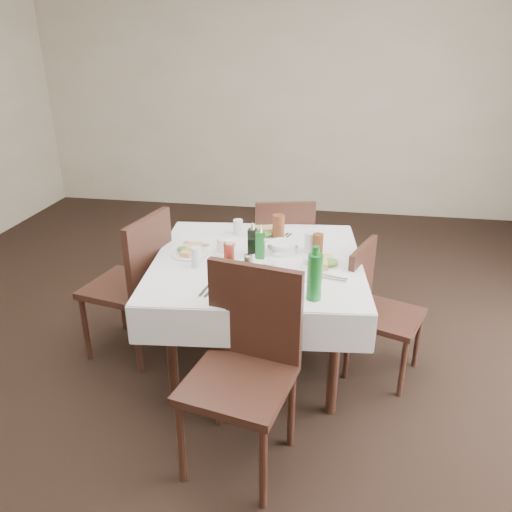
% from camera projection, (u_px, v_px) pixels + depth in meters
% --- Properties ---
extents(ground_plane, '(7.00, 7.00, 0.00)m').
position_uv_depth(ground_plane, '(219.00, 378.00, 3.20)').
color(ground_plane, black).
extents(room_shell, '(6.04, 7.04, 2.80)m').
position_uv_depth(room_shell, '(209.00, 101.00, 2.51)').
color(room_shell, tan).
rests_on(room_shell, ground).
extents(dining_table, '(1.39, 1.39, 0.76)m').
position_uv_depth(dining_table, '(257.00, 271.00, 3.09)').
color(dining_table, black).
rests_on(dining_table, ground).
extents(chair_north, '(0.52, 0.52, 0.92)m').
position_uv_depth(chair_north, '(283.00, 248.00, 3.82)').
color(chair_north, black).
rests_on(chair_north, ground).
extents(chair_south, '(0.57, 0.57, 1.02)m').
position_uv_depth(chair_south, '(246.00, 356.00, 2.43)').
color(chair_south, black).
rests_on(chair_south, ground).
extents(chair_east, '(0.52, 0.52, 0.86)m').
position_uv_depth(chair_east, '(374.00, 303.00, 3.11)').
color(chair_east, black).
rests_on(chair_east, ground).
extents(chair_west, '(0.56, 0.56, 1.00)m').
position_uv_depth(chair_west, '(137.00, 278.00, 3.25)').
color(chair_west, black).
rests_on(chair_west, ground).
extents(meal_north, '(0.24, 0.24, 0.05)m').
position_uv_depth(meal_north, '(267.00, 233.00, 3.40)').
color(meal_north, white).
rests_on(meal_north, dining_table).
extents(meal_south, '(0.25, 0.25, 0.05)m').
position_uv_depth(meal_south, '(245.00, 286.00, 2.68)').
color(meal_south, white).
rests_on(meal_south, dining_table).
extents(meal_east, '(0.26, 0.26, 0.06)m').
position_uv_depth(meal_east, '(323.00, 263.00, 2.94)').
color(meal_east, white).
rests_on(meal_east, dining_table).
extents(meal_west, '(0.23, 0.23, 0.05)m').
position_uv_depth(meal_west, '(190.00, 251.00, 3.11)').
color(meal_west, white).
rests_on(meal_west, dining_table).
extents(side_plate_a, '(0.18, 0.18, 0.01)m').
position_uv_depth(side_plate_a, '(233.00, 237.00, 3.37)').
color(side_plate_a, white).
rests_on(side_plate_a, dining_table).
extents(side_plate_b, '(0.17, 0.17, 0.01)m').
position_uv_depth(side_plate_b, '(303.00, 275.00, 2.83)').
color(side_plate_b, white).
rests_on(side_plate_b, dining_table).
extents(water_n, '(0.06, 0.06, 0.12)m').
position_uv_depth(water_n, '(238.00, 228.00, 3.38)').
color(water_n, silver).
rests_on(water_n, dining_table).
extents(water_s, '(0.07, 0.07, 0.13)m').
position_uv_depth(water_s, '(270.00, 273.00, 2.71)').
color(water_s, silver).
rests_on(water_s, dining_table).
extents(water_e, '(0.07, 0.07, 0.13)m').
position_uv_depth(water_e, '(310.00, 242.00, 3.13)').
color(water_e, silver).
rests_on(water_e, dining_table).
extents(water_w, '(0.07, 0.07, 0.12)m').
position_uv_depth(water_w, '(197.00, 257.00, 2.93)').
color(water_w, silver).
rests_on(water_w, dining_table).
extents(iced_tea_a, '(0.08, 0.08, 0.17)m').
position_uv_depth(iced_tea_a, '(278.00, 227.00, 3.32)').
color(iced_tea_a, brown).
rests_on(iced_tea_a, dining_table).
extents(iced_tea_b, '(0.07, 0.07, 0.14)m').
position_uv_depth(iced_tea_b, '(318.00, 245.00, 3.08)').
color(iced_tea_b, brown).
rests_on(iced_tea_b, dining_table).
extents(bread_basket, '(0.19, 0.19, 0.06)m').
position_uv_depth(bread_basket, '(283.00, 247.00, 3.14)').
color(bread_basket, silver).
rests_on(bread_basket, dining_table).
extents(oil_cruet_dark, '(0.05, 0.05, 0.22)m').
position_uv_depth(oil_cruet_dark, '(253.00, 241.00, 3.06)').
color(oil_cruet_dark, black).
rests_on(oil_cruet_dark, dining_table).
extents(oil_cruet_green, '(0.05, 0.05, 0.22)m').
position_uv_depth(oil_cruet_green, '(260.00, 244.00, 3.03)').
color(oil_cruet_green, '#1A7028').
rests_on(oil_cruet_green, dining_table).
extents(ketchup_bottle, '(0.06, 0.06, 0.14)m').
position_uv_depth(ketchup_bottle, '(229.00, 251.00, 2.99)').
color(ketchup_bottle, maroon).
rests_on(ketchup_bottle, dining_table).
extents(salt_shaker, '(0.03, 0.03, 0.07)m').
position_uv_depth(salt_shaker, '(252.00, 259.00, 2.97)').
color(salt_shaker, white).
rests_on(salt_shaker, dining_table).
extents(pepper_shaker, '(0.03, 0.03, 0.08)m').
position_uv_depth(pepper_shaker, '(247.00, 260.00, 2.93)').
color(pepper_shaker, '#3A301F').
rests_on(pepper_shaker, dining_table).
extents(coffee_mug, '(0.15, 0.13, 0.10)m').
position_uv_depth(coffee_mug, '(224.00, 246.00, 3.12)').
color(coffee_mug, white).
rests_on(coffee_mug, dining_table).
extents(sunglasses, '(0.16, 0.05, 0.03)m').
position_uv_depth(sunglasses, '(236.00, 265.00, 2.93)').
color(sunglasses, black).
rests_on(sunglasses, dining_table).
extents(green_bottle, '(0.08, 0.08, 0.29)m').
position_uv_depth(green_bottle, '(315.00, 276.00, 2.54)').
color(green_bottle, '#1A7028').
rests_on(green_bottle, dining_table).
extents(sugar_caddy, '(0.12, 0.09, 0.05)m').
position_uv_depth(sugar_caddy, '(313.00, 261.00, 2.96)').
color(sugar_caddy, white).
rests_on(sugar_caddy, dining_table).
extents(cutlery_n, '(0.08, 0.16, 0.01)m').
position_uv_depth(cutlery_n, '(285.00, 237.00, 3.37)').
color(cutlery_n, silver).
rests_on(cutlery_n, dining_table).
extents(cutlery_s, '(0.07, 0.20, 0.01)m').
position_uv_depth(cutlery_s, '(209.00, 289.00, 2.68)').
color(cutlery_s, silver).
rests_on(cutlery_s, dining_table).
extents(cutlery_e, '(0.20, 0.09, 0.01)m').
position_uv_depth(cutlery_e, '(329.00, 278.00, 2.80)').
color(cutlery_e, silver).
rests_on(cutlery_e, dining_table).
extents(cutlery_w, '(0.18, 0.07, 0.01)m').
position_uv_depth(cutlery_w, '(196.00, 244.00, 3.25)').
color(cutlery_w, silver).
rests_on(cutlery_w, dining_table).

